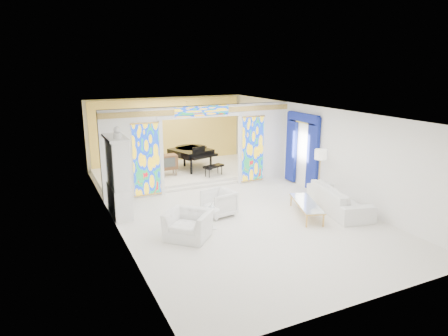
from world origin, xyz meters
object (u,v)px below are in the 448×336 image
china_cabinet (118,177)px  armchair_left (188,225)px  tv_console (168,162)px  armchair_right (219,203)px  coffee_table (306,204)px  sofa (339,199)px  grand_piano (192,152)px

china_cabinet → armchair_left: bearing=-62.5°
armchair_left → tv_console: bearing=120.9°
china_cabinet → armchair_left: china_cabinet is taller
armchair_left → armchair_right: (1.38, 1.13, 0.03)m
coffee_table → china_cabinet: bearing=153.8°
armchair_right → sofa: 3.72m
armchair_left → grand_piano: size_ratio=0.39×
armchair_left → sofa: size_ratio=0.43×
china_cabinet → sofa: bearing=-22.1°
armchair_right → sofa: bearing=61.7°
armchair_left → coffee_table: 3.72m
sofa → armchair_left: bearing=102.5°
armchair_left → coffee_table: bearing=42.8°
china_cabinet → armchair_left: (1.27, -2.44, -0.81)m
china_cabinet → armchair_right: (2.65, -1.31, -0.78)m
sofa → grand_piano: bearing=35.3°
armchair_left → sofa: bearing=42.3°
tv_console → china_cabinet: bearing=-130.3°
china_cabinet → coffee_table: (4.98, -2.46, -0.79)m
armchair_right → grand_piano: (1.04, 4.95, 0.49)m
china_cabinet → sofa: china_cabinet is taller
sofa → tv_console: 6.67m
sofa → grand_piano: (-2.48, 6.15, 0.50)m
armchair_right → sofa: (3.52, -1.20, -0.01)m
armchair_right → grand_piano: grand_piano is taller
tv_console → armchair_left: bearing=-103.4°
armchair_left → coffee_table: (3.72, -0.02, 0.02)m
coffee_table → sofa: bearing=-2.7°
armchair_left → armchair_right: armchair_right is taller
coffee_table → tv_console: (-2.54, 5.47, 0.32)m
china_cabinet → tv_console: size_ratio=3.37×
armchair_left → tv_console: tv_console is taller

